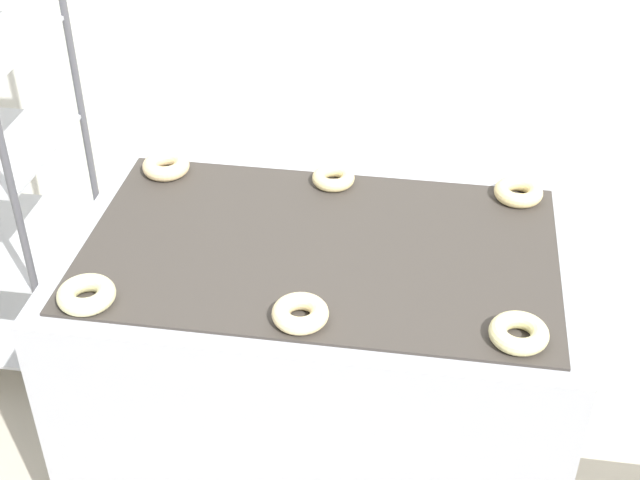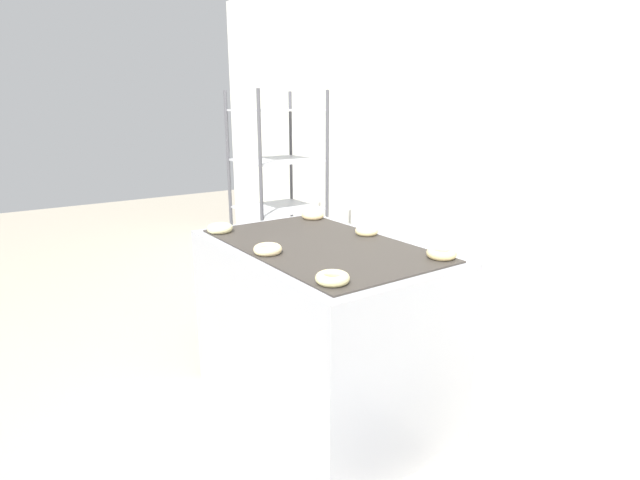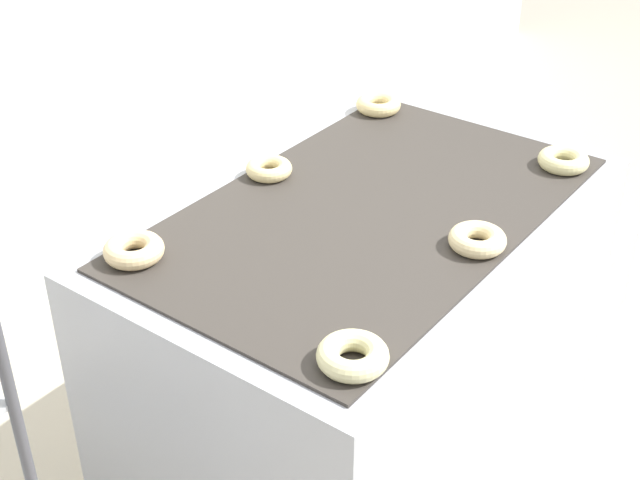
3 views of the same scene
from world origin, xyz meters
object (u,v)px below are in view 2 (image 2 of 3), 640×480
at_px(baking_rack_cart, 278,208).
at_px(donut_near_left, 220,228).
at_px(donut_far_center, 366,231).
at_px(donut_near_center, 267,249).
at_px(donut_far_left, 313,215).
at_px(fryer_machine, 320,330).
at_px(donut_far_right, 441,254).
at_px(donut_near_right, 332,278).

xyz_separation_m(baking_rack_cart, donut_near_left, (0.66, -0.75, 0.09)).
bearing_deg(donut_far_center, donut_near_left, -129.03).
xyz_separation_m(donut_near_center, donut_far_left, (-0.49, 0.59, 0.00)).
distance_m(donut_near_left, donut_near_center, 0.51).
height_order(donut_near_left, donut_far_center, donut_near_left).
height_order(fryer_machine, donut_far_right, donut_far_right).
xyz_separation_m(donut_near_left, donut_far_center, (0.50, 0.62, -0.00)).
relative_size(donut_near_left, donut_near_center, 1.05).
height_order(donut_near_right, donut_far_left, donut_far_left).
xyz_separation_m(baking_rack_cart, donut_far_right, (1.68, -0.13, 0.09)).
height_order(baking_rack_cart, donut_near_right, baking_rack_cart).
distance_m(donut_near_center, donut_far_right, 0.80).
bearing_deg(fryer_machine, donut_near_left, -148.93).
bearing_deg(donut_near_center, donut_far_right, 49.83).
distance_m(baking_rack_cart, donut_far_center, 1.17).
bearing_deg(donut_near_center, donut_near_left, -178.75).
distance_m(baking_rack_cart, donut_far_right, 1.69).
relative_size(donut_near_left, donut_near_right, 1.03).
relative_size(donut_near_center, donut_near_right, 0.98).
distance_m(donut_far_left, donut_far_center, 0.49).
xyz_separation_m(fryer_machine, donut_far_right, (0.51, 0.31, 0.49)).
distance_m(donut_far_center, donut_far_right, 0.52).
xyz_separation_m(donut_near_right, donut_far_right, (0.01, 0.60, 0.00)).
height_order(donut_near_right, donut_far_center, donut_near_right).
bearing_deg(baking_rack_cart, donut_near_left, -48.71).
relative_size(donut_near_left, donut_far_right, 1.03).
bearing_deg(donut_far_left, donut_near_right, -30.46).
xyz_separation_m(donut_near_center, donut_far_center, (-0.01, 0.61, -0.00)).
relative_size(fryer_machine, donut_far_center, 10.83).
relative_size(fryer_machine, donut_far_right, 9.77).
bearing_deg(donut_far_right, fryer_machine, -148.53).
bearing_deg(donut_far_center, donut_near_center, -89.46).
height_order(donut_near_left, donut_far_right, donut_near_left).
height_order(fryer_machine, donut_near_left, donut_near_left).
relative_size(fryer_machine, donut_near_right, 9.75).
relative_size(donut_far_left, donut_far_center, 1.12).
bearing_deg(donut_near_left, donut_far_right, 31.27).
relative_size(baking_rack_cart, donut_near_center, 12.81).
height_order(fryer_machine, donut_far_left, donut_far_left).
bearing_deg(baking_rack_cart, donut_near_right, -23.77).
relative_size(donut_near_right, donut_far_right, 1.00).
xyz_separation_m(baking_rack_cart, donut_near_center, (1.17, -0.74, 0.09)).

